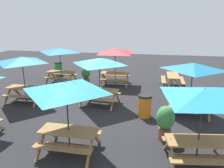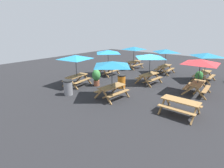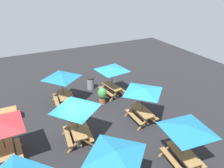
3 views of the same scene
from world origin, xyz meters
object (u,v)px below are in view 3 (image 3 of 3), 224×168
Objects in this scene: picnic_table_7 at (143,92)px; potted_plant_0 at (102,95)px; picnic_table_4 at (115,156)px; trash_bin_orange at (82,109)px; picnic_table_2 at (0,127)px; picnic_table_6 at (76,109)px; picnic_table_1 at (62,78)px; trash_bin_gray at (91,83)px; picnic_table_8 at (1,114)px; picnic_table_0 at (112,71)px; picnic_table_5 at (187,131)px.

potted_plant_0 is (2.97, 1.34, -1.29)m from picnic_table_7.
picnic_table_4 reaches higher than trash_bin_orange.
picnic_table_2 is 3.54m from picnic_table_6.
picnic_table_1 is 3.25m from trash_bin_gray.
potted_plant_0 is at bearing -67.77° from picnic_table_2.
picnic_table_8 is (3.69, 7.78, -1.43)m from picnic_table_7.
picnic_table_7 is at bearing -167.34° from trash_bin_gray.
picnic_table_2 and picnic_table_6 have the same top height.
trash_bin_gray is at bearing -52.21° from picnic_table_2.
picnic_table_4 is (-7.67, 3.66, 0.00)m from picnic_table_0.
picnic_table_0 and picnic_table_5 have the same top height.
picnic_table_0 is at bearing 2.40° from picnic_table_7.
picnic_table_6 is 6.41m from trash_bin_gray.
picnic_table_5 and picnic_table_7 have the same top height.
trash_bin_gray is 0.79× the size of potted_plant_0.
picnic_table_0 is 7.72m from picnic_table_5.
potted_plant_0 reaches higher than trash_bin_gray.
picnic_table_7 is 2.38× the size of trash_bin_gray.
trash_bin_orange is (-1.64, 2.95, -1.49)m from picnic_table_0.
picnic_table_8 is (3.72, 3.65, -1.43)m from picnic_table_6.
picnic_table_5 is (-8.00, -3.50, 0.00)m from picnic_table_1.
picnic_table_2 and picnic_table_7 have the same top height.
picnic_table_4 is 2.38× the size of trash_bin_orange.
trash_bin_gray is (9.37, 0.97, -1.49)m from picnic_table_5.
picnic_table_1 is (0.29, 3.63, 0.00)m from picnic_table_0.
picnic_table_1 is 4.17m from picnic_table_6.
picnic_table_6 is 2.38× the size of trash_bin_orange.
picnic_table_5 is at bearing 176.38° from picnic_table_7.
potted_plant_0 is at bearing -20.89° from picnic_table_4.
picnic_table_5 is 1.20× the size of picnic_table_6.
picnic_table_8 is 6.79m from trash_bin_gray.
picnic_table_5 is 10.76m from picnic_table_8.
picnic_table_0 and picnic_table_2 have the same top height.
picnic_table_5 is (-0.05, -3.53, 0.00)m from picnic_table_4.
picnic_table_6 is at bearing -179.26° from picnic_table_1.
picnic_table_6 reaches higher than picnic_table_8.
picnic_table_0 reaches higher than trash_bin_gray.
picnic_table_1 is 0.83× the size of picnic_table_5.
picnic_table_7 is at bearing -125.40° from trash_bin_orange.
picnic_table_4 reaches higher than picnic_table_8.
trash_bin_gray is at bearing -163.77° from picnic_table_8.
picnic_table_1 is at bearing 64.67° from potted_plant_0.
picnic_table_1 is 5.58m from picnic_table_7.
picnic_table_5 is 2.87× the size of trash_bin_orange.
picnic_table_7 is at bearing -45.74° from picnic_table_4.
picnic_table_2 is 7.67m from picnic_table_7.
picnic_table_2 is 7.07m from potted_plant_0.
picnic_table_0 and picnic_table_1 have the same top height.
picnic_table_7 is (-0.10, -7.67, 0.00)m from picnic_table_2.
picnic_table_2 reaches higher than trash_bin_gray.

